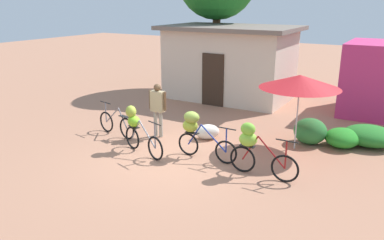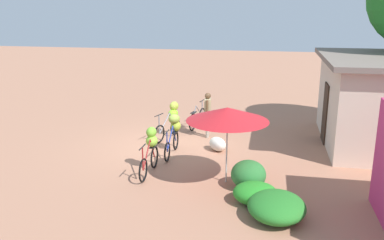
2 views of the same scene
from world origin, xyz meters
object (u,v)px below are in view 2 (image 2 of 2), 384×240
at_px(bicycle_center_loaded, 174,129).
at_px(produce_sack, 218,144).
at_px(bicycle_leftmost, 197,118).
at_px(market_umbrella, 228,114).
at_px(building_low, 374,101).
at_px(person_vendor, 208,110).
at_px(bicycle_by_shop, 151,147).
at_px(bicycle_near_pile, 171,117).

relative_size(bicycle_center_loaded, produce_sack, 2.42).
bearing_deg(bicycle_leftmost, market_umbrella, 18.23).
relative_size(building_low, person_vendor, 3.31).
bearing_deg(person_vendor, bicycle_center_loaded, -24.91).
distance_m(market_umbrella, bicycle_by_shop, 2.47).
xyz_separation_m(building_low, produce_sack, (1.61, -4.95, -1.27)).
relative_size(bicycle_near_pile, produce_sack, 2.30).
distance_m(bicycle_near_pile, bicycle_center_loaded, 1.61).
height_order(market_umbrella, produce_sack, market_umbrella).
relative_size(market_umbrella, bicycle_leftmost, 1.32).
bearing_deg(person_vendor, building_low, 92.45).
xyz_separation_m(bicycle_leftmost, bicycle_near_pile, (1.34, -0.71, 0.35)).
distance_m(bicycle_center_loaded, produce_sack, 1.49).
relative_size(bicycle_by_shop, person_vendor, 1.05).
bearing_deg(building_low, bicycle_center_loaded, -72.51).
bearing_deg(bicycle_near_pile, market_umbrella, 33.00).
height_order(bicycle_center_loaded, person_vendor, person_vendor).
height_order(building_low, bicycle_by_shop, building_low).
bearing_deg(bicycle_near_pile, produce_sack, 57.02).
bearing_deg(produce_sack, bicycle_center_loaded, -74.41).
height_order(market_umbrella, person_vendor, market_umbrella).
distance_m(bicycle_leftmost, produce_sack, 2.74).
xyz_separation_m(produce_sack, person_vendor, (-1.37, -0.53, 0.75)).
bearing_deg(market_umbrella, bicycle_leftmost, -161.77).
bearing_deg(bicycle_by_shop, market_umbrella, 80.27).
distance_m(building_low, bicycle_leftmost, 6.21).
relative_size(building_low, bicycle_by_shop, 3.17).
height_order(building_low, bicycle_near_pile, building_low).
xyz_separation_m(building_low, bicycle_leftmost, (-0.90, -6.04, -1.14)).
relative_size(building_low, produce_sack, 7.55).
height_order(bicycle_leftmost, bicycle_by_shop, bicycle_by_shop).
distance_m(bicycle_leftmost, person_vendor, 1.41).
relative_size(market_umbrella, person_vendor, 1.33).
relative_size(bicycle_leftmost, bicycle_by_shop, 0.96).
distance_m(bicycle_near_pile, bicycle_by_shop, 3.23).
height_order(bicycle_leftmost, bicycle_center_loaded, bicycle_center_loaded).
height_order(building_low, market_umbrella, building_low).
xyz_separation_m(bicycle_near_pile, bicycle_by_shop, (3.22, 0.17, 0.02)).
bearing_deg(produce_sack, market_umbrella, 12.39).
relative_size(building_low, bicycle_leftmost, 3.29).
bearing_deg(person_vendor, bicycle_leftmost, -153.89).
distance_m(bicycle_leftmost, bicycle_near_pile, 1.56).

